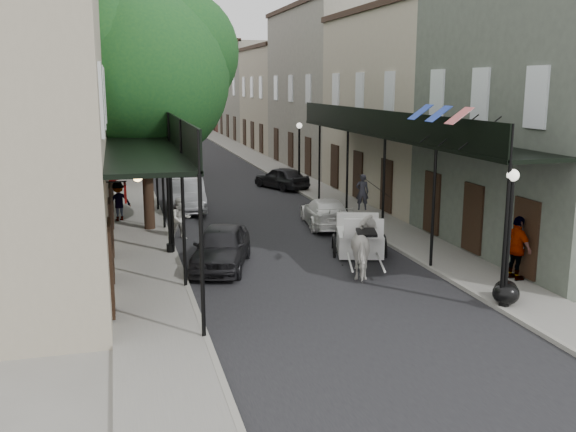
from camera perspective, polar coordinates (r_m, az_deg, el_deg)
ground at (r=18.36m, az=4.23°, el=-7.38°), size 140.00×140.00×0.00m
road at (r=37.30m, az=-5.93°, el=2.46°), size 8.00×90.00×0.01m
sidewalk_left at (r=36.85m, az=-13.64°, el=2.16°), size 2.20×90.00×0.12m
sidewalk_right at (r=38.39m, az=1.46°, el=2.87°), size 2.20×90.00×0.12m
building_row_left at (r=46.44m, az=-18.83°, el=10.24°), size 5.00×80.00×10.50m
building_row_right at (r=48.54m, az=2.23°, el=10.89°), size 5.00×80.00×10.50m
gallery_left at (r=23.44m, az=-12.64°, el=6.70°), size 2.20×18.05×4.88m
gallery_right at (r=25.69m, az=9.38°, el=7.25°), size 2.20×18.05×4.88m
tree_near at (r=26.58m, az=-11.91°, el=12.56°), size 7.31×6.80×9.63m
tree_far at (r=40.56m, az=-13.13°, el=11.25°), size 6.45×6.00×8.61m
lamppost_right_near at (r=17.88m, az=19.02°, el=-1.70°), size 0.32×0.32×3.71m
lamppost_left at (r=22.77m, az=-10.57°, el=1.55°), size 0.32×0.32×3.71m
lamppost_right_far at (r=35.97m, az=1.00°, el=5.46°), size 0.32×0.32×3.71m
horse at (r=20.46m, az=6.98°, el=-2.79°), size 1.53×2.32×1.80m
carriage at (r=23.11m, az=6.32°, el=-0.39°), size 2.32×2.97×3.02m
pedestrian_walking at (r=25.22m, az=-9.52°, el=-0.26°), size 0.92×0.79×1.65m
pedestrian_sidewalk_left at (r=28.75m, az=-14.84°, el=1.28°), size 1.24×0.95×1.70m
pedestrian_sidewalk_right at (r=20.63m, az=19.71°, el=-2.70°), size 0.59×1.20×1.97m
car_left_near at (r=21.28m, az=-5.96°, el=-2.74°), size 2.85×4.44×1.41m
car_left_mid at (r=30.97m, az=-8.93°, el=1.83°), size 1.82×4.56×1.47m
car_left_far at (r=48.87m, az=-12.45°, el=5.36°), size 4.38×6.07×1.54m
car_right_near at (r=27.27m, az=3.36°, el=0.33°), size 2.24×4.37×1.21m
car_right_far at (r=36.90m, az=-0.59°, el=3.43°), size 2.89×4.07×1.29m
trash_bags at (r=18.63m, az=18.80°, el=-6.40°), size 0.98×1.13×0.62m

